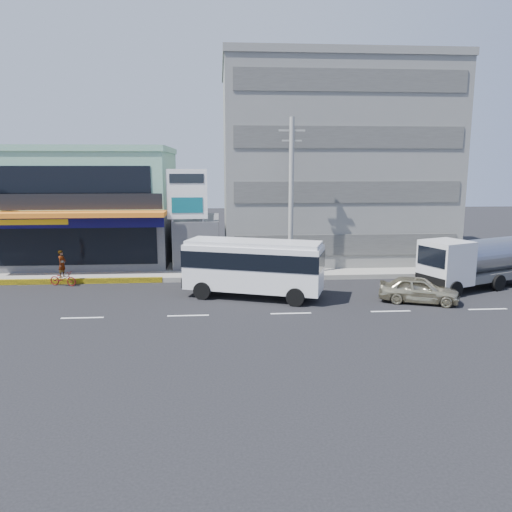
{
  "coord_description": "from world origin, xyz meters",
  "views": [
    {
      "loc": [
        1.59,
        -23.3,
        7.19
      ],
      "look_at": [
        3.56,
        3.71,
        2.2
      ],
      "focal_mm": 35.0,
      "sensor_mm": 36.0,
      "label": 1
    }
  ],
  "objects_px": {
    "shop_building": "(88,209)",
    "utility_pole_near": "(291,198)",
    "tanker_truck": "(474,262)",
    "motorcycle_rider": "(63,274)",
    "minibus": "(253,264)",
    "concrete_building": "(329,167)",
    "billboard": "(187,200)",
    "satellite_dish": "(197,218)",
    "sedan": "(419,290)"
  },
  "relations": [
    {
      "from": "shop_building",
      "to": "utility_pole_near",
      "type": "distance_m",
      "value": 15.5
    },
    {
      "from": "tanker_truck",
      "to": "motorcycle_rider",
      "type": "xyz_separation_m",
      "value": [
        -24.25,
        2.35,
        -0.89
      ]
    },
    {
      "from": "minibus",
      "to": "motorcycle_rider",
      "type": "bearing_deg",
      "value": 163.03
    },
    {
      "from": "concrete_building",
      "to": "tanker_truck",
      "type": "distance_m",
      "value": 13.62
    },
    {
      "from": "tanker_truck",
      "to": "minibus",
      "type": "bearing_deg",
      "value": -175.29
    },
    {
      "from": "shop_building",
      "to": "utility_pole_near",
      "type": "xyz_separation_m",
      "value": [
        14.0,
        -6.55,
        1.15
      ]
    },
    {
      "from": "shop_building",
      "to": "tanker_truck",
      "type": "relative_size",
      "value": 1.59
    },
    {
      "from": "minibus",
      "to": "shop_building",
      "type": "bearing_deg",
      "value": 136.61
    },
    {
      "from": "billboard",
      "to": "shop_building",
      "type": "bearing_deg",
      "value": 147.68
    },
    {
      "from": "shop_building",
      "to": "satellite_dish",
      "type": "height_order",
      "value": "shop_building"
    },
    {
      "from": "motorcycle_rider",
      "to": "sedan",
      "type": "bearing_deg",
      "value": -14.45
    },
    {
      "from": "satellite_dish",
      "to": "motorcycle_rider",
      "type": "bearing_deg",
      "value": -150.83
    },
    {
      "from": "sedan",
      "to": "motorcycle_rider",
      "type": "height_order",
      "value": "motorcycle_rider"
    },
    {
      "from": "satellite_dish",
      "to": "billboard",
      "type": "distance_m",
      "value": 2.31
    },
    {
      "from": "tanker_truck",
      "to": "concrete_building",
      "type": "bearing_deg",
      "value": 120.8
    },
    {
      "from": "utility_pole_near",
      "to": "tanker_truck",
      "type": "height_order",
      "value": "utility_pole_near"
    },
    {
      "from": "motorcycle_rider",
      "to": "utility_pole_near",
      "type": "bearing_deg",
      "value": 3.24
    },
    {
      "from": "motorcycle_rider",
      "to": "satellite_dish",
      "type": "bearing_deg",
      "value": 29.17
    },
    {
      "from": "sedan",
      "to": "satellite_dish",
      "type": "bearing_deg",
      "value": 71.21
    },
    {
      "from": "concrete_building",
      "to": "utility_pole_near",
      "type": "height_order",
      "value": "concrete_building"
    },
    {
      "from": "shop_building",
      "to": "sedan",
      "type": "distance_m",
      "value": 23.79
    },
    {
      "from": "shop_building",
      "to": "concrete_building",
      "type": "height_order",
      "value": "concrete_building"
    },
    {
      "from": "motorcycle_rider",
      "to": "concrete_building",
      "type": "bearing_deg",
      "value": 25.15
    },
    {
      "from": "billboard",
      "to": "motorcycle_rider",
      "type": "bearing_deg",
      "value": -160.64
    },
    {
      "from": "satellite_dish",
      "to": "utility_pole_near",
      "type": "distance_m",
      "value": 7.17
    },
    {
      "from": "billboard",
      "to": "sedan",
      "type": "relative_size",
      "value": 1.69
    },
    {
      "from": "shop_building",
      "to": "billboard",
      "type": "bearing_deg",
      "value": -32.32
    },
    {
      "from": "utility_pole_near",
      "to": "tanker_truck",
      "type": "bearing_deg",
      "value": -16.79
    },
    {
      "from": "utility_pole_near",
      "to": "satellite_dish",
      "type": "bearing_deg",
      "value": 149.04
    },
    {
      "from": "satellite_dish",
      "to": "utility_pole_near",
      "type": "xyz_separation_m",
      "value": [
        6.0,
        -3.6,
        1.57
      ]
    },
    {
      "from": "concrete_building",
      "to": "motorcycle_rider",
      "type": "distance_m",
      "value": 20.7
    },
    {
      "from": "shop_building",
      "to": "utility_pole_near",
      "type": "relative_size",
      "value": 1.24
    },
    {
      "from": "sedan",
      "to": "motorcycle_rider",
      "type": "xyz_separation_m",
      "value": [
        -19.85,
        5.12,
        0.02
      ]
    },
    {
      "from": "utility_pole_near",
      "to": "minibus",
      "type": "xyz_separation_m",
      "value": [
        -2.62,
        -4.21,
        -3.28
      ]
    },
    {
      "from": "utility_pole_near",
      "to": "billboard",
      "type": "bearing_deg",
      "value": 164.52
    },
    {
      "from": "shop_building",
      "to": "minibus",
      "type": "distance_m",
      "value": 15.8
    },
    {
      "from": "satellite_dish",
      "to": "motorcycle_rider",
      "type": "relative_size",
      "value": 0.7
    },
    {
      "from": "minibus",
      "to": "motorcycle_rider",
      "type": "xyz_separation_m",
      "value": [
        -11.23,
        3.43,
        -1.16
      ]
    },
    {
      "from": "shop_building",
      "to": "billboard",
      "type": "xyz_separation_m",
      "value": [
        7.5,
        -4.75,
        0.93
      ]
    },
    {
      "from": "shop_building",
      "to": "sedan",
      "type": "xyz_separation_m",
      "value": [
        20.0,
        -12.45,
        -3.3
      ]
    },
    {
      "from": "shop_building",
      "to": "minibus",
      "type": "height_order",
      "value": "shop_building"
    },
    {
      "from": "shop_building",
      "to": "tanker_truck",
      "type": "bearing_deg",
      "value": -21.64
    },
    {
      "from": "concrete_building",
      "to": "billboard",
      "type": "bearing_deg",
      "value": -151.08
    },
    {
      "from": "concrete_building",
      "to": "tanker_truck",
      "type": "bearing_deg",
      "value": -59.2
    },
    {
      "from": "concrete_building",
      "to": "satellite_dish",
      "type": "height_order",
      "value": "concrete_building"
    },
    {
      "from": "tanker_truck",
      "to": "shop_building",
      "type": "bearing_deg",
      "value": 158.36
    },
    {
      "from": "shop_building",
      "to": "concrete_building",
      "type": "xyz_separation_m",
      "value": [
        18.0,
        1.05,
        3.0
      ]
    },
    {
      "from": "billboard",
      "to": "tanker_truck",
      "type": "height_order",
      "value": "billboard"
    },
    {
      "from": "utility_pole_near",
      "to": "tanker_truck",
      "type": "relative_size",
      "value": 1.28
    },
    {
      "from": "minibus",
      "to": "tanker_truck",
      "type": "xyz_separation_m",
      "value": [
        13.03,
        1.07,
        -0.27
      ]
    }
  ]
}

